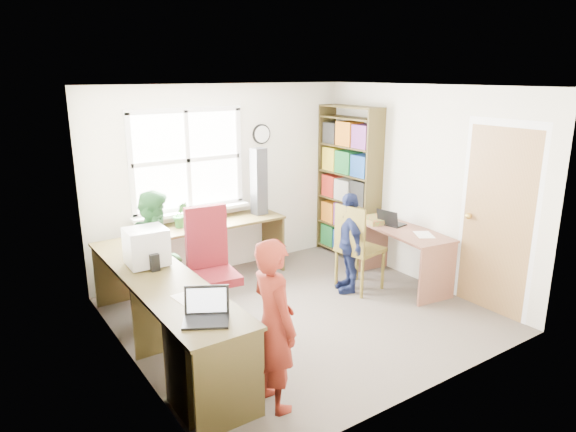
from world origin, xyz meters
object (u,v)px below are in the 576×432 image
object	(u,v)px
laptop_left	(206,312)
person_green	(157,253)
right_desk	(405,245)
l_desk	(199,317)
potted_plant	(180,215)
laptop_right	(390,221)
crt_monitor	(147,247)
swivel_chair	(212,273)
bookshelf	(348,186)
wooden_chair	(356,245)
person_red	(274,325)
person_navy	(349,242)
cd_tower	(259,182)

from	to	relation	value
laptop_left	person_green	xyz separation A→B (m)	(0.28, 1.80, -0.12)
right_desk	laptop_left	world-z (taller)	laptop_left
l_desk	right_desk	bearing A→B (deg)	5.19
l_desk	potted_plant	xyz separation A→B (m)	(0.57, 1.72, 0.45)
laptop_right	potted_plant	distance (m)	2.56
right_desk	crt_monitor	bearing A→B (deg)	178.57
swivel_chair	laptop_right	distance (m)	2.36
bookshelf	wooden_chair	size ratio (longest dim) A/B	1.98
person_green	bookshelf	bearing A→B (deg)	-62.40
crt_monitor	person_green	bearing A→B (deg)	62.85
person_red	swivel_chair	bearing A→B (deg)	-5.85
laptop_right	person_navy	size ratio (longest dim) A/B	0.28
crt_monitor	person_red	bearing A→B (deg)	-73.31
l_desk	swivel_chair	size ratio (longest dim) A/B	2.45
right_desk	person_navy	xyz separation A→B (m)	(-0.68, 0.25, 0.09)
crt_monitor	wooden_chair	bearing A→B (deg)	-4.74
swivel_chair	laptop_left	world-z (taller)	swivel_chair
right_desk	swivel_chair	size ratio (longest dim) A/B	1.06
right_desk	person_red	bearing A→B (deg)	-149.33
bookshelf	crt_monitor	xyz separation A→B (m)	(-3.14, -0.74, -0.07)
swivel_chair	person_red	size ratio (longest dim) A/B	0.88
right_desk	bookshelf	xyz separation A→B (m)	(0.12, 1.21, 0.49)
crt_monitor	laptop_left	distance (m)	1.34
wooden_chair	laptop_left	xyz separation A→B (m)	(-2.42, -1.05, 0.23)
l_desk	swivel_chair	distance (m)	0.88
wooden_chair	crt_monitor	xyz separation A→B (m)	(-2.40, 0.29, 0.36)
l_desk	crt_monitor	xyz separation A→B (m)	(-0.18, 0.73, 0.48)
bookshelf	swivel_chair	bearing A→B (deg)	-163.31
l_desk	laptop_left	size ratio (longest dim) A/B	6.85
wooden_chair	laptop_left	world-z (taller)	wooden_chair
right_desk	potted_plant	distance (m)	2.72
crt_monitor	laptop_left	size ratio (longest dim) A/B	0.89
l_desk	crt_monitor	distance (m)	0.89
right_desk	swivel_chair	bearing A→B (deg)	176.20
laptop_left	potted_plant	xyz separation A→B (m)	(0.77, 2.32, 0.10)
l_desk	bookshelf	size ratio (longest dim) A/B	1.40
person_navy	wooden_chair	bearing A→B (deg)	67.20
cd_tower	person_navy	xyz separation A→B (m)	(0.50, -1.21, -0.58)
person_green	person_navy	size ratio (longest dim) A/B	1.13
person_red	person_navy	distance (m)	2.36
bookshelf	person_navy	distance (m)	1.32
person_red	wooden_chair	bearing A→B (deg)	-53.64
person_green	person_navy	xyz separation A→B (m)	(2.07, -0.70, -0.08)
l_desk	person_navy	bearing A→B (deg)	13.22
swivel_chair	person_red	world-z (taller)	person_red
laptop_left	crt_monitor	bearing A→B (deg)	118.80
wooden_chair	person_navy	bearing A→B (deg)	124.56
bookshelf	person_red	size ratio (longest dim) A/B	1.53
potted_plant	person_navy	bearing A→B (deg)	-37.37
potted_plant	person_green	distance (m)	0.75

